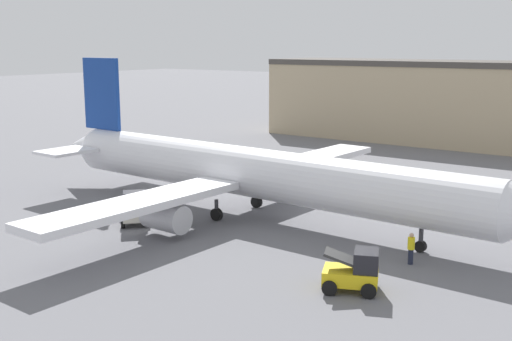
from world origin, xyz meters
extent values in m
plane|color=slate|center=(0.00, 0.00, 0.00)|extent=(400.00, 400.00, 0.00)
cylinder|color=white|center=(0.00, 0.00, 3.31)|extent=(35.18, 4.84, 3.57)
cone|color=white|center=(-19.49, 0.71, 3.31)|extent=(4.05, 3.53, 3.39)
cube|color=white|center=(-1.40, 9.73, 2.68)|extent=(3.85, 15.89, 0.50)
cube|color=white|center=(-2.10, -9.60, 2.68)|extent=(3.85, 15.89, 0.50)
cylinder|color=#B7B7BC|center=(-1.49, 7.37, 1.35)|extent=(3.17, 1.98, 1.87)
cylinder|color=#B7B7BC|center=(-2.02, -7.24, 1.35)|extent=(3.17, 1.98, 1.87)
cube|color=navy|center=(-16.81, 0.61, 8.14)|extent=(4.28, 0.51, 6.10)
cube|color=white|center=(-16.67, 4.53, 3.67)|extent=(3.36, 4.40, 0.24)
cube|color=white|center=(-16.95, -3.31, 3.67)|extent=(3.36, 4.40, 0.24)
cylinder|color=#38383D|center=(12.62, -0.46, 0.76)|extent=(0.28, 0.28, 1.52)
cylinder|color=black|center=(12.62, -0.46, 0.35)|extent=(0.71, 0.38, 0.70)
cylinder|color=#38383D|center=(-1.84, -2.25, 0.76)|extent=(0.28, 0.28, 1.52)
cylinder|color=black|center=(-1.84, -2.25, 0.45)|extent=(0.91, 0.38, 0.90)
cylinder|color=#38383D|center=(-1.67, 2.38, 0.76)|extent=(0.28, 0.28, 1.52)
cylinder|color=black|center=(-1.67, 2.38, 0.45)|extent=(0.91, 0.38, 0.90)
cylinder|color=#1E2338|center=(12.98, -2.87, 0.44)|extent=(0.29, 0.29, 0.88)
cylinder|color=yellow|center=(12.98, -2.87, 1.23)|extent=(0.40, 0.40, 0.70)
sphere|color=tan|center=(12.98, -2.87, 1.71)|extent=(0.26, 0.26, 0.26)
cube|color=beige|center=(-6.03, -6.15, 0.84)|extent=(3.41, 3.31, 0.84)
cube|color=black|center=(-5.39, -6.72, 1.86)|extent=(2.02, 2.03, 1.20)
cylinder|color=black|center=(-5.80, -7.49, 0.42)|extent=(0.81, 0.77, 0.84)
cylinder|color=black|center=(-4.67, -6.23, 0.42)|extent=(0.81, 0.77, 0.84)
cylinder|color=black|center=(-7.40, -6.06, 0.42)|extent=(0.81, 0.77, 0.84)
cylinder|color=black|center=(-6.27, -4.80, 0.42)|extent=(0.81, 0.77, 0.84)
cube|color=yellow|center=(12.04, -8.44, 0.76)|extent=(3.26, 2.78, 0.73)
cube|color=black|center=(12.75, -8.13, 1.64)|extent=(1.77, 2.00, 1.05)
cube|color=#333333|center=(11.59, -8.64, 1.72)|extent=(2.09, 1.86, 0.68)
cylinder|color=black|center=(13.29, -8.89, 0.39)|extent=(0.83, 0.57, 0.78)
cylinder|color=black|center=(12.56, -7.21, 0.39)|extent=(0.83, 0.57, 0.78)
cylinder|color=black|center=(11.52, -9.67, 0.39)|extent=(0.83, 0.57, 0.78)
cylinder|color=black|center=(10.79, -7.99, 0.39)|extent=(0.83, 0.57, 0.78)
camera|label=1|loc=(26.28, -36.37, 12.40)|focal=45.00mm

